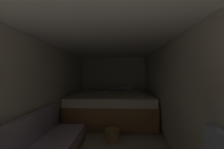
# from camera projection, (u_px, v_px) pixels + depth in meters

# --- Properties ---
(ground_plane) EXTENTS (7.53, 7.53, 0.00)m
(ground_plane) POSITION_uv_depth(u_px,v_px,m) (107.00, 148.00, 2.71)
(ground_plane) COLOR #A39984
(wall_back) EXTENTS (2.49, 0.05, 1.98)m
(wall_back) POSITION_uv_depth(u_px,v_px,m) (113.00, 84.00, 5.50)
(wall_back) COLOR beige
(wall_back) RESTS_ON ground
(wall_left) EXTENTS (0.05, 5.53, 1.98)m
(wall_left) POSITION_uv_depth(u_px,v_px,m) (42.00, 93.00, 2.77)
(wall_left) COLOR beige
(wall_left) RESTS_ON ground
(wall_right) EXTENTS (0.05, 5.53, 1.98)m
(wall_right) POSITION_uv_depth(u_px,v_px,m) (174.00, 94.00, 2.65)
(wall_right) COLOR beige
(wall_right) RESTS_ON ground
(ceiling_slab) EXTENTS (2.49, 5.53, 0.05)m
(ceiling_slab) POSITION_uv_depth(u_px,v_px,m) (107.00, 38.00, 2.71)
(ceiling_slab) COLOR white
(ceiling_slab) RESTS_ON wall_left
(bed) EXTENTS (2.27, 2.07, 0.94)m
(bed) POSITION_uv_depth(u_px,v_px,m) (111.00, 106.00, 4.41)
(bed) COLOR olive
(bed) RESTS_ON ground
(wicker_basket) EXTENTS (0.30, 0.30, 0.24)m
(wicker_basket) POSITION_uv_depth(u_px,v_px,m) (112.00, 135.00, 2.98)
(wicker_basket) COLOR olive
(wicker_basket) RESTS_ON ground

